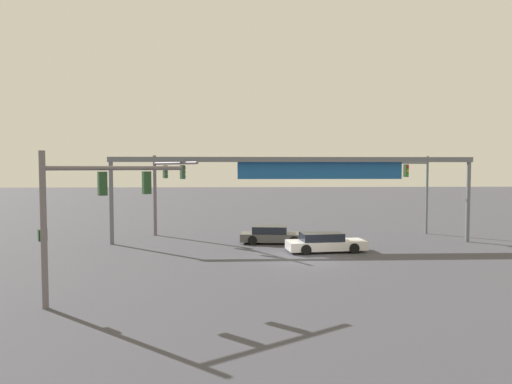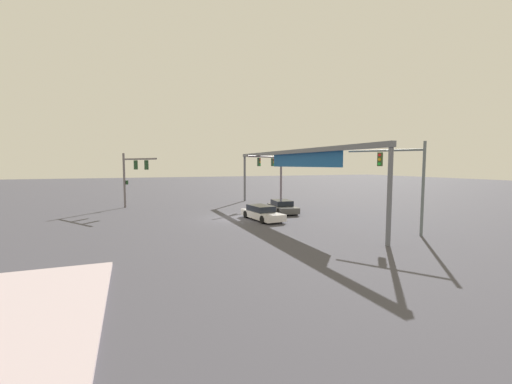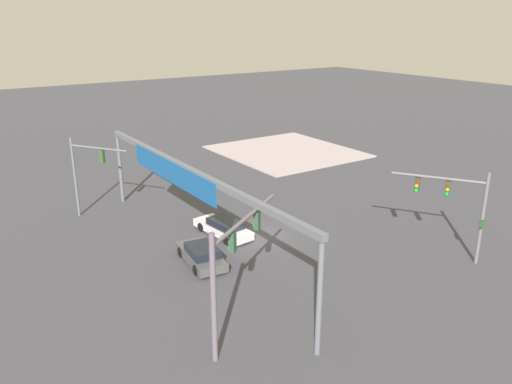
{
  "view_description": "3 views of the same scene",
  "coord_description": "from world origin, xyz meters",
  "px_view_note": "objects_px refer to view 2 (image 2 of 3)",
  "views": [
    {
      "loc": [
        -3.87,
        -25.7,
        5.27
      ],
      "look_at": [
        -2.68,
        2.74,
        3.74
      ],
      "focal_mm": 31.89,
      "sensor_mm": 36.0,
      "label": 1
    },
    {
      "loc": [
        26.83,
        -8.09,
        4.67
      ],
      "look_at": [
        0.35,
        2.23,
        2.27
      ],
      "focal_mm": 22.78,
      "sensor_mm": 36.0,
      "label": 2
    },
    {
      "loc": [
        -27.24,
        19.07,
        14.55
      ],
      "look_at": [
        -0.22,
        0.74,
        3.45
      ],
      "focal_mm": 35.8,
      "sensor_mm": 36.0,
      "label": 3
    }
  ],
  "objects_px": {
    "sedan_car_approaching": "(282,207)",
    "sedan_car_waiting_far": "(262,213)",
    "traffic_signal_near_corner": "(274,168)",
    "traffic_signal_cross_street": "(132,172)",
    "traffic_signal_opposite_side": "(404,173)"
  },
  "relations": [
    {
      "from": "sedan_car_waiting_far",
      "to": "traffic_signal_near_corner",
      "type": "bearing_deg",
      "value": 144.7
    },
    {
      "from": "traffic_signal_near_corner",
      "to": "sedan_car_approaching",
      "type": "xyz_separation_m",
      "value": [
        7.88,
        -2.6,
        -3.67
      ]
    },
    {
      "from": "traffic_signal_cross_street",
      "to": "sedan_car_approaching",
      "type": "relative_size",
      "value": 1.25
    },
    {
      "from": "traffic_signal_near_corner",
      "to": "traffic_signal_opposite_side",
      "type": "bearing_deg",
      "value": 59.17
    },
    {
      "from": "sedan_car_approaching",
      "to": "sedan_car_waiting_far",
      "type": "bearing_deg",
      "value": -41.14
    },
    {
      "from": "traffic_signal_cross_street",
      "to": "sedan_car_approaching",
      "type": "xyz_separation_m",
      "value": [
        8.42,
        13.51,
        -3.35
      ]
    },
    {
      "from": "traffic_signal_near_corner",
      "to": "traffic_signal_cross_street",
      "type": "bearing_deg",
      "value": -34.87
    },
    {
      "from": "traffic_signal_near_corner",
      "to": "sedan_car_approaching",
      "type": "bearing_deg",
      "value": 38.79
    },
    {
      "from": "traffic_signal_near_corner",
      "to": "sedan_car_approaching",
      "type": "distance_m",
      "value": 9.07
    },
    {
      "from": "traffic_signal_near_corner",
      "to": "sedan_car_waiting_far",
      "type": "relative_size",
      "value": 1.23
    },
    {
      "from": "traffic_signal_opposite_side",
      "to": "traffic_signal_near_corner",
      "type": "bearing_deg",
      "value": -31.54
    },
    {
      "from": "sedan_car_approaching",
      "to": "traffic_signal_opposite_side",
      "type": "bearing_deg",
      "value": 23.28
    },
    {
      "from": "sedan_car_waiting_far",
      "to": "traffic_signal_cross_street",
      "type": "bearing_deg",
      "value": -144.96
    },
    {
      "from": "traffic_signal_near_corner",
      "to": "traffic_signal_cross_street",
      "type": "relative_size",
      "value": 1.05
    },
    {
      "from": "traffic_signal_cross_street",
      "to": "sedan_car_waiting_far",
      "type": "distance_m",
      "value": 15.63
    }
  ]
}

